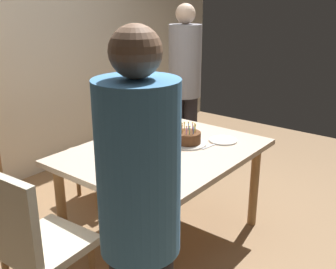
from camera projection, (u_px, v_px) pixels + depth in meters
ground at (164, 237)px, 3.12m from camera, size 6.40×6.40×0.00m
back_wall at (11, 50)px, 3.78m from camera, size 6.40×0.10×2.60m
dining_table at (164, 160)px, 2.91m from camera, size 1.40×1.09×0.74m
birthday_cake at (188, 139)px, 2.97m from camera, size 0.28×0.28×0.16m
plate_near_celebrant at (156, 175)px, 2.45m from camera, size 0.22×0.22×0.01m
plate_far_side at (132, 144)px, 2.97m from camera, size 0.22×0.22×0.01m
plate_near_guest at (223, 140)px, 3.05m from camera, size 0.22×0.22×0.01m
fork_near_celebrant at (141, 186)px, 2.32m from camera, size 0.18×0.02×0.01m
fork_far_side at (116, 150)px, 2.86m from camera, size 0.18×0.05×0.01m
fork_near_guest at (211, 146)px, 2.94m from camera, size 0.18×0.04×0.01m
chair_spindle_back at (105, 150)px, 3.64m from camera, size 0.51×0.51×0.95m
chair_upholstered at (33, 240)px, 2.16m from camera, size 0.47×0.47×0.95m
person_celebrant at (140, 215)px, 1.56m from camera, size 0.32×0.32×1.70m
person_guest at (185, 81)px, 3.96m from camera, size 0.32×0.32×1.73m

